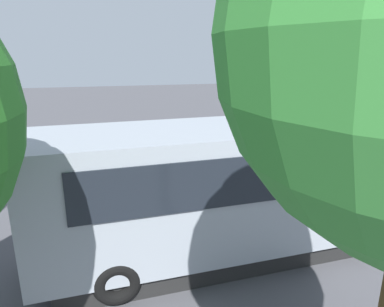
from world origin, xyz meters
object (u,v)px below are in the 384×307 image
at_px(spectator_far_left, 292,170).
at_px(stunt_motorcycle, 131,138).
at_px(spectator_right, 194,182).
at_px(spectator_left, 260,175).
at_px(tour_bus, 270,186).
at_px(parked_motorcycle_silver, 321,188).
at_px(spectator_centre, 226,179).

height_order(spectator_far_left, stunt_motorcycle, stunt_motorcycle).
bearing_deg(spectator_right, spectator_left, -177.25).
distance_m(spectator_right, stunt_motorcycle, 6.19).
height_order(tour_bus, spectator_right, tour_bus).
bearing_deg(parked_motorcycle_silver, tour_bus, 35.23).
bearing_deg(spectator_right, spectator_far_left, -175.41).
distance_m(tour_bus, spectator_far_left, 3.50).
bearing_deg(spectator_centre, spectator_right, 1.20).
xyz_separation_m(tour_bus, spectator_centre, (0.28, -2.40, -0.63)).
relative_size(spectator_far_left, spectator_right, 0.99).
relative_size(spectator_left, stunt_motorcycle, 0.89).
bearing_deg(tour_bus, spectator_left, -110.28).
distance_m(spectator_centre, stunt_motorcycle, 6.50).
bearing_deg(spectator_far_left, tour_bus, 50.78).
relative_size(tour_bus, spectator_right, 6.71).
height_order(spectator_centre, parked_motorcycle_silver, spectator_centre).
height_order(spectator_left, parked_motorcycle_silver, spectator_left).
bearing_deg(parked_motorcycle_silver, spectator_centre, -4.73).
relative_size(tour_bus, parked_motorcycle_silver, 5.53).
distance_m(parked_motorcycle_silver, stunt_motorcycle, 8.55).
bearing_deg(tour_bus, spectator_centre, -83.46).
xyz_separation_m(tour_bus, spectator_left, (-0.92, -2.49, -0.66)).
bearing_deg(spectator_far_left, spectator_left, 7.90).
xyz_separation_m(spectator_centre, parked_motorcycle_silver, (-3.29, 0.27, -0.53)).
xyz_separation_m(spectator_centre, spectator_right, (1.08, 0.02, -0.01)).
xyz_separation_m(spectator_centre, stunt_motorcycle, (2.50, -6.00, 0.04)).
distance_m(spectator_left, spectator_centre, 1.20).
bearing_deg(stunt_motorcycle, tour_bus, 108.25).
distance_m(spectator_far_left, spectator_left, 1.27).
distance_m(spectator_right, parked_motorcycle_silver, 4.41).
relative_size(parked_motorcycle_silver, stunt_motorcycle, 1.10).
bearing_deg(parked_motorcycle_silver, stunt_motorcycle, -47.29).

